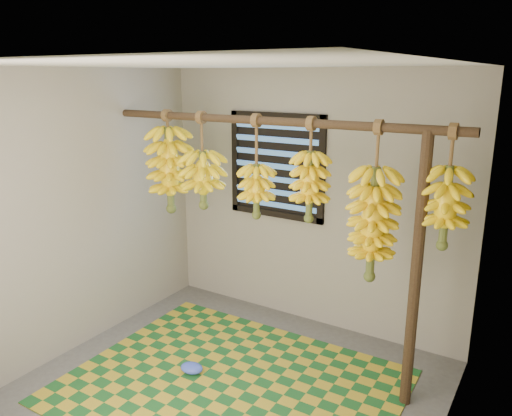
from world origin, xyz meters
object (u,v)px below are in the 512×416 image
Objects in this scene: woven_mat at (230,386)px; plastic_bag at (192,368)px; support_post at (416,276)px; banana_bunch_d at (310,186)px; banana_bunch_b at (170,170)px; banana_bunch_c at (256,191)px; banana_bunch_f at (446,207)px; banana_bunch_e at (373,224)px; banana_bunch_a at (203,179)px.

plastic_bag reaches higher than woven_mat.
banana_bunch_d is at bearing 180.00° from support_post.
banana_bunch_b and banana_bunch_c have the same top height.
banana_bunch_f is at bearing -0.00° from support_post.
woven_mat is 1.67m from banana_bunch_e.
banana_bunch_d is (1.00, -0.00, 0.06)m from banana_bunch_a.
support_post is 2.45× the size of banana_bunch_f.
banana_bunch_b and banana_bunch_d have the same top height.
woven_mat is at bearing -125.60° from banana_bunch_d.
banana_bunch_a is (-1.82, 0.00, 0.48)m from support_post.
banana_bunch_d is at bearing 180.00° from banana_bunch_e.
banana_bunch_d is at bearing -0.00° from banana_bunch_a.
banana_bunch_a is 0.54m from banana_bunch_c.
banana_bunch_a is at bearing 180.00° from banana_bunch_f.
banana_bunch_c is at bearing -0.00° from banana_bunch_a.
banana_bunch_b is at bearing -180.00° from banana_bunch_e.
banana_bunch_f is (1.44, -0.00, 0.07)m from banana_bunch_c.
plastic_bag is 0.24× the size of banana_bunch_a.
support_post is at bearing 19.17° from plastic_bag.
banana_bunch_a is at bearing 180.00° from banana_bunch_d.
support_post is 0.46m from banana_bunch_e.
banana_bunch_b is 0.79× the size of banana_bunch_e.
banana_bunch_e reaches higher than plastic_bag.
banana_bunch_f reaches higher than plastic_bag.
banana_bunch_c is at bearing 0.00° from banana_bunch_b.
banana_bunch_f is (1.35, 0.53, 1.51)m from woven_mat.
banana_bunch_c is 1.44m from banana_bunch_f.
banana_bunch_e is (1.24, 0.54, 1.27)m from plastic_bag.
support_post is 1.91m from plastic_bag.
woven_mat is 3.00× the size of banana_bunch_f.
support_post is 2.22× the size of banana_bunch_b.
support_post is 2.45× the size of banana_bunch_a.
woven_mat is 2.14× the size of banana_bunch_e.
banana_bunch_a is at bearing 180.00° from banana_bunch_c.
banana_bunch_a is 0.91× the size of banana_bunch_b.
banana_bunch_d is 0.97m from banana_bunch_f.
support_post is at bearing 23.70° from woven_mat.
support_post is at bearing 0.00° from banana_bunch_d.
woven_mat is 2.09m from banana_bunch_f.
woven_mat is (-1.20, -0.53, -0.99)m from support_post.
banana_bunch_f is (2.34, 0.00, -0.02)m from banana_bunch_b.
banana_bunch_b is 1.09× the size of banana_bunch_c.
plastic_bag is 0.23× the size of banana_bunch_c.
plastic_bag is 1.86m from banana_bunch_e.
banana_bunch_c reaches higher than support_post.
plastic_bag is (-0.37, -0.02, 0.04)m from woven_mat.
banana_bunch_a and banana_bunch_b have the same top height.
banana_bunch_f is at bearing -0.00° from banana_bunch_d.
banana_bunch_d is (0.74, 0.54, 1.49)m from plastic_bag.
banana_bunch_c is at bearing 180.00° from support_post.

